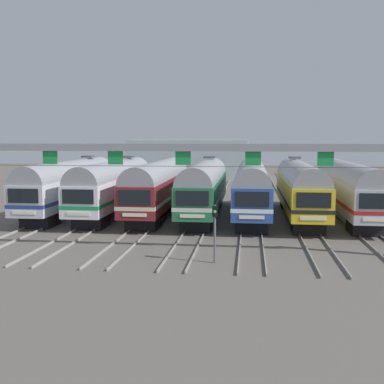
% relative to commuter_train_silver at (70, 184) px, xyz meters
% --- Properties ---
extents(ground_plane, '(160.00, 160.00, 0.00)m').
position_rel_commuter_train_silver_xyz_m(ground_plane, '(12.15, 0.00, -2.69)').
color(ground_plane, '#5B564F').
extents(track_bed, '(25.80, 70.00, 0.15)m').
position_rel_commuter_train_silver_xyz_m(track_bed, '(12.15, 17.00, -2.61)').
color(track_bed, gray).
rests_on(track_bed, ground).
extents(commuter_train_silver, '(2.88, 18.06, 5.05)m').
position_rel_commuter_train_silver_xyz_m(commuter_train_silver, '(0.00, 0.00, 0.00)').
color(commuter_train_silver, silver).
rests_on(commuter_train_silver, ground).
extents(commuter_train_white, '(2.88, 18.06, 5.05)m').
position_rel_commuter_train_silver_xyz_m(commuter_train_white, '(4.05, 0.00, 0.00)').
color(commuter_train_white, white).
rests_on(commuter_train_white, ground).
extents(commuter_train_maroon, '(2.88, 18.06, 4.77)m').
position_rel_commuter_train_silver_xyz_m(commuter_train_maroon, '(8.10, -0.00, -0.00)').
color(commuter_train_maroon, maroon).
rests_on(commuter_train_maroon, ground).
extents(commuter_train_green, '(2.88, 18.06, 5.05)m').
position_rel_commuter_train_silver_xyz_m(commuter_train_green, '(12.15, 0.00, 0.00)').
color(commuter_train_green, '#236B42').
rests_on(commuter_train_green, ground).
extents(commuter_train_blue, '(2.88, 18.06, 5.05)m').
position_rel_commuter_train_silver_xyz_m(commuter_train_blue, '(16.20, 0.00, 0.00)').
color(commuter_train_blue, '#284C9E').
rests_on(commuter_train_blue, ground).
extents(commuter_train_yellow, '(2.88, 18.06, 5.05)m').
position_rel_commuter_train_silver_xyz_m(commuter_train_yellow, '(20.25, 0.00, 0.00)').
color(commuter_train_yellow, gold).
rests_on(commuter_train_yellow, ground).
extents(commuter_train_stainless, '(2.88, 18.06, 4.77)m').
position_rel_commuter_train_silver_xyz_m(commuter_train_stainless, '(24.29, -0.00, -0.00)').
color(commuter_train_stainless, '#B2B5BA').
rests_on(commuter_train_stainless, ground).
extents(catenary_gantry, '(29.53, 0.44, 6.97)m').
position_rel_commuter_train_silver_xyz_m(catenary_gantry, '(12.15, -13.50, 2.74)').
color(catenary_gantry, gray).
rests_on(catenary_gantry, ground).
extents(yard_signal_mast, '(0.28, 0.35, 3.20)m').
position_rel_commuter_train_silver_xyz_m(yard_signal_mast, '(14.17, -15.61, -0.46)').
color(yard_signal_mast, '#59595E').
rests_on(yard_signal_mast, ground).
extents(maintenance_building, '(19.56, 10.00, 6.46)m').
position_rel_commuter_train_silver_xyz_m(maintenance_building, '(5.92, 38.92, 0.54)').
color(maintenance_building, '#9EB2B7').
rests_on(maintenance_building, ground).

